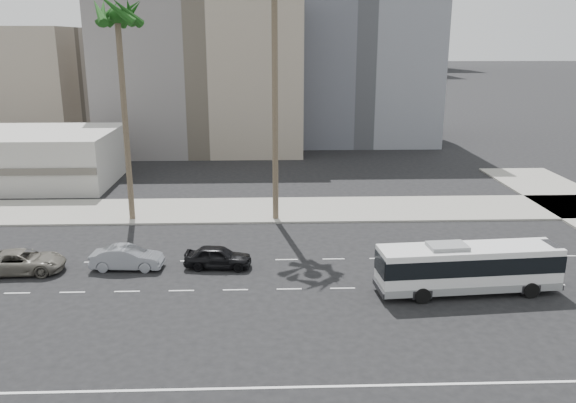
{
  "coord_description": "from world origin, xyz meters",
  "views": [
    {
      "loc": [
        -4.14,
        -29.86,
        13.48
      ],
      "look_at": [
        -2.92,
        4.0,
        3.98
      ],
      "focal_mm": 36.18,
      "sensor_mm": 36.0,
      "label": 1
    }
  ],
  "objects_px": {
    "city_bus": "(468,267)",
    "car_b": "(127,258)",
    "car_a": "(218,257)",
    "palm_mid": "(118,20)",
    "car_c": "(22,262)"
  },
  "relations": [
    {
      "from": "car_c",
      "to": "palm_mid",
      "type": "distance_m",
      "value": 17.93
    },
    {
      "from": "palm_mid",
      "to": "car_a",
      "type": "bearing_deg",
      "value": -53.26
    },
    {
      "from": "car_b",
      "to": "palm_mid",
      "type": "xyz_separation_m",
      "value": [
        -1.89,
        9.9,
        14.05
      ]
    },
    {
      "from": "car_a",
      "to": "car_c",
      "type": "relative_size",
      "value": 0.81
    },
    {
      "from": "palm_mid",
      "to": "car_c",
      "type": "bearing_deg",
      "value": -112.55
    },
    {
      "from": "car_b",
      "to": "palm_mid",
      "type": "distance_m",
      "value": 17.29
    },
    {
      "from": "city_bus",
      "to": "car_a",
      "type": "height_order",
      "value": "city_bus"
    },
    {
      "from": "car_c",
      "to": "palm_mid",
      "type": "xyz_separation_m",
      "value": [
        4.26,
        10.27,
        14.06
      ]
    },
    {
      "from": "city_bus",
      "to": "car_a",
      "type": "bearing_deg",
      "value": 159.18
    },
    {
      "from": "city_bus",
      "to": "car_b",
      "type": "height_order",
      "value": "city_bus"
    },
    {
      "from": "city_bus",
      "to": "car_b",
      "type": "distance_m",
      "value": 19.94
    },
    {
      "from": "city_bus",
      "to": "palm_mid",
      "type": "relative_size",
      "value": 0.62
    },
    {
      "from": "car_b",
      "to": "car_a",
      "type": "bearing_deg",
      "value": -87.2
    },
    {
      "from": "city_bus",
      "to": "car_b",
      "type": "bearing_deg",
      "value": 163.6
    },
    {
      "from": "car_b",
      "to": "palm_mid",
      "type": "relative_size",
      "value": 0.26
    }
  ]
}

